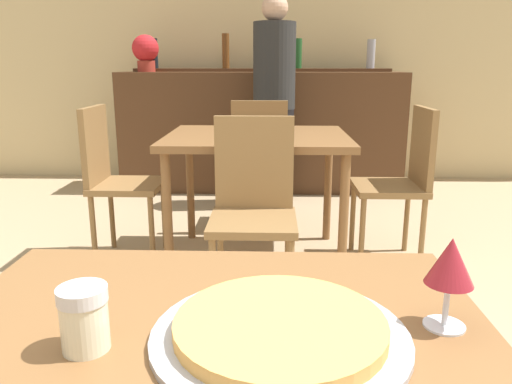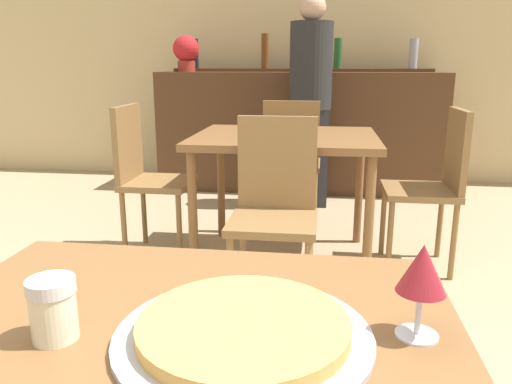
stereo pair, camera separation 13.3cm
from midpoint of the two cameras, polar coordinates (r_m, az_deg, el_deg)
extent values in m
cube|color=#D1B784|center=(5.21, 6.17, 16.97)|extent=(8.00, 0.05, 2.80)
cube|color=brown|center=(0.88, -4.29, -16.62)|extent=(0.96, 0.74, 0.04)
cube|color=brown|center=(2.90, 4.70, 6.14)|extent=(1.04, 0.87, 0.04)
cylinder|color=brown|center=(2.69, -5.82, -2.96)|extent=(0.05, 0.05, 0.73)
cylinder|color=brown|center=(2.63, 14.18, -3.70)|extent=(0.05, 0.05, 0.73)
cylinder|color=brown|center=(3.39, -2.90, 0.79)|extent=(0.05, 0.05, 0.73)
cylinder|color=brown|center=(3.35, 12.83, 0.27)|extent=(0.05, 0.05, 0.73)
cube|color=#4C2D19|center=(4.74, 5.70, 6.89)|extent=(2.60, 0.56, 1.09)
cube|color=#4C2D19|center=(4.84, 5.94, 13.70)|extent=(2.39, 0.24, 0.03)
cylinder|color=black|center=(4.98, -6.23, 15.45)|extent=(0.07, 0.07, 0.27)
cylinder|color=#5B3314|center=(4.87, 1.85, 15.80)|extent=(0.07, 0.07, 0.32)
cylinder|color=#1E5123|center=(4.84, 10.14, 15.33)|extent=(0.07, 0.07, 0.27)
cylinder|color=#9999A3|center=(4.91, 18.33, 14.78)|extent=(0.08, 0.08, 0.26)
cube|color=olive|center=(2.30, 3.61, -3.50)|extent=(0.40, 0.40, 0.04)
cube|color=olive|center=(2.41, 4.02, 3.33)|extent=(0.38, 0.04, 0.45)
cylinder|color=olive|center=(2.24, -1.22, -10.45)|extent=(0.03, 0.03, 0.44)
cylinder|color=olive|center=(2.22, 7.64, -10.85)|extent=(0.03, 0.03, 0.44)
cylinder|color=olive|center=(2.55, -0.03, -7.26)|extent=(0.03, 0.03, 0.44)
cylinder|color=olive|center=(2.53, 7.68, -7.58)|extent=(0.03, 0.03, 0.44)
cube|color=olive|center=(3.62, 5.20, 3.14)|extent=(0.40, 0.40, 0.04)
cube|color=olive|center=(3.40, 5.15, 6.56)|extent=(0.38, 0.04, 0.45)
cylinder|color=olive|center=(3.84, 7.77, 0.07)|extent=(0.03, 0.03, 0.44)
cylinder|color=olive|center=(3.85, 2.71, 0.24)|extent=(0.03, 0.03, 0.44)
cylinder|color=olive|center=(3.51, 7.76, -1.29)|extent=(0.03, 0.03, 0.44)
cylinder|color=olive|center=(3.52, 2.22, -1.10)|extent=(0.03, 0.03, 0.44)
cube|color=olive|center=(3.09, -9.86, 1.02)|extent=(0.40, 0.40, 0.04)
cube|color=olive|center=(3.11, -13.27, 5.48)|extent=(0.04, 0.38, 0.45)
cylinder|color=olive|center=(2.95, -7.48, -4.33)|extent=(0.03, 0.03, 0.44)
cylinder|color=olive|center=(3.27, -5.94, -2.43)|extent=(0.03, 0.03, 0.44)
cylinder|color=olive|center=(3.06, -13.66, -3.97)|extent=(0.03, 0.03, 0.44)
cylinder|color=olive|center=(3.36, -11.59, -2.17)|extent=(0.03, 0.03, 0.44)
cube|color=olive|center=(3.02, 19.39, 0.06)|extent=(0.40, 0.40, 0.04)
cube|color=olive|center=(3.01, 23.17, 4.43)|extent=(0.04, 0.38, 0.45)
cylinder|color=olive|center=(3.21, 15.48, -3.20)|extent=(0.03, 0.03, 0.44)
cylinder|color=olive|center=(2.89, 16.34, -5.22)|extent=(0.03, 0.03, 0.44)
cylinder|color=olive|center=(3.28, 21.38, -3.33)|extent=(0.03, 0.03, 0.44)
cylinder|color=olive|center=(2.96, 22.87, -5.31)|extent=(0.03, 0.03, 0.44)
cylinder|color=#A3A3A8|center=(0.84, 3.31, -16.24)|extent=(0.42, 0.42, 0.01)
cylinder|color=gold|center=(0.83, 3.33, -15.17)|extent=(0.34, 0.34, 0.02)
cylinder|color=beige|center=(0.86, -17.96, -13.40)|extent=(0.07, 0.07, 0.08)
cylinder|color=silver|center=(0.84, -18.24, -10.25)|extent=(0.08, 0.08, 0.02)
cube|color=#2D2D38|center=(4.19, 6.94, 3.90)|extent=(0.32, 0.18, 0.81)
cylinder|color=#262626|center=(4.12, 7.26, 14.09)|extent=(0.34, 0.34, 0.67)
sphere|color=tan|center=(4.14, 7.46, 20.22)|extent=(0.21, 0.21, 0.21)
cylinder|color=silver|center=(0.91, 22.07, -14.99)|extent=(0.07, 0.07, 0.00)
cylinder|color=silver|center=(0.89, 22.31, -12.76)|extent=(0.01, 0.01, 0.07)
cone|color=maroon|center=(0.86, 22.81, -8.15)|extent=(0.08, 0.08, 0.08)
cylinder|color=maroon|center=(4.80, -7.14, 14.08)|extent=(0.16, 0.16, 0.10)
sphere|color=red|center=(4.81, -7.20, 15.96)|extent=(0.24, 0.24, 0.24)
camera|label=1|loc=(0.07, -87.14, 0.74)|focal=35.00mm
camera|label=2|loc=(0.07, 92.86, -0.74)|focal=35.00mm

